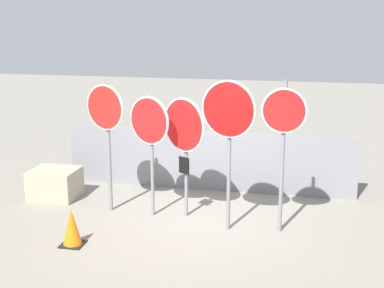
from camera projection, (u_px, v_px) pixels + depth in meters
name	position (u px, v px, depth m)	size (l,w,h in m)	color
ground_plane	(188.00, 223.00, 9.29)	(40.00, 40.00, 0.00)	gray
fence_back	(208.00, 161.00, 10.93)	(5.93, 0.12, 1.22)	slate
stop_sign_0	(106.00, 119.00, 9.46)	(0.77, 0.31, 2.35)	slate
stop_sign_1	(150.00, 128.00, 9.25)	(0.78, 0.37, 2.17)	slate
stop_sign_2	(184.00, 132.00, 9.22)	(0.81, 0.52, 2.15)	slate
stop_sign_3	(228.00, 120.00, 8.55)	(0.91, 0.29, 2.53)	slate
stop_sign_4	(283.00, 126.00, 8.49)	(0.72, 0.14, 2.54)	slate
traffic_cone_0	(72.00, 227.00, 8.36)	(0.36, 0.36, 0.60)	black
storage_crate	(55.00, 183.00, 10.52)	(0.90, 0.77, 0.57)	#9E937A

